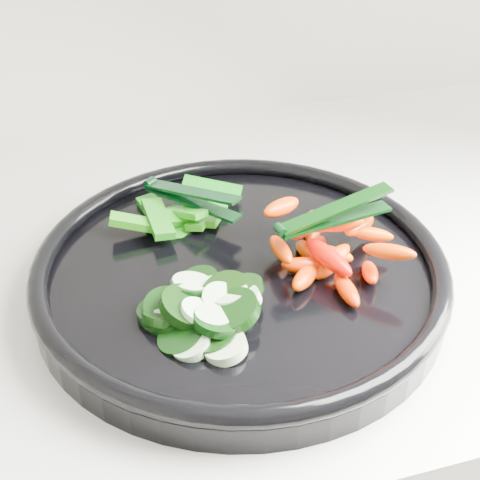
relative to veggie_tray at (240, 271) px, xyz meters
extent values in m
cylinder|color=black|center=(0.00, 0.00, -0.01)|extent=(0.43, 0.43, 0.02)
torus|color=black|center=(0.00, 0.00, 0.01)|extent=(0.44, 0.44, 0.02)
cylinder|color=black|center=(-0.07, -0.08, 0.01)|extent=(0.05, 0.05, 0.02)
cylinder|color=beige|center=(-0.07, -0.09, 0.01)|extent=(0.04, 0.04, 0.02)
cylinder|color=black|center=(-0.08, -0.05, 0.01)|extent=(0.05, 0.05, 0.03)
cylinder|color=#DAF3C2|center=(-0.06, -0.05, 0.01)|extent=(0.05, 0.05, 0.02)
cylinder|color=black|center=(-0.07, -0.05, 0.01)|extent=(0.05, 0.05, 0.03)
cylinder|color=beige|center=(-0.08, -0.05, 0.01)|extent=(0.04, 0.04, 0.02)
cylinder|color=black|center=(-0.05, -0.08, 0.01)|extent=(0.06, 0.06, 0.02)
cylinder|color=beige|center=(-0.04, -0.10, 0.01)|extent=(0.05, 0.05, 0.02)
cylinder|color=black|center=(-0.04, -0.02, 0.01)|extent=(0.05, 0.05, 0.02)
cylinder|color=beige|center=(-0.04, -0.03, 0.01)|extent=(0.04, 0.04, 0.02)
cylinder|color=black|center=(-0.08, -0.04, 0.01)|extent=(0.05, 0.05, 0.02)
cylinder|color=#DCF1C0|center=(-0.07, -0.05, 0.01)|extent=(0.04, 0.04, 0.01)
cylinder|color=black|center=(-0.06, -0.05, 0.01)|extent=(0.06, 0.06, 0.02)
cylinder|color=#D9F4C3|center=(-0.07, -0.05, 0.01)|extent=(0.04, 0.04, 0.01)
cylinder|color=black|center=(-0.07, -0.05, 0.01)|extent=(0.06, 0.06, 0.03)
cylinder|color=beige|center=(-0.08, -0.05, 0.01)|extent=(0.04, 0.04, 0.02)
cylinder|color=black|center=(-0.03, -0.07, 0.02)|extent=(0.06, 0.06, 0.03)
cylinder|color=beige|center=(-0.02, -0.06, 0.02)|extent=(0.05, 0.05, 0.02)
cylinder|color=black|center=(-0.05, -0.03, 0.02)|extent=(0.05, 0.05, 0.02)
cylinder|color=beige|center=(-0.05, -0.03, 0.02)|extent=(0.05, 0.05, 0.02)
cylinder|color=black|center=(-0.06, -0.06, 0.02)|extent=(0.06, 0.07, 0.03)
cylinder|color=#E4FCC9|center=(-0.05, -0.07, 0.02)|extent=(0.04, 0.04, 0.02)
cylinder|color=black|center=(-0.03, -0.05, 0.02)|extent=(0.05, 0.05, 0.03)
cylinder|color=beige|center=(-0.03, -0.05, 0.02)|extent=(0.04, 0.04, 0.02)
cylinder|color=black|center=(-0.01, -0.05, 0.02)|extent=(0.05, 0.05, 0.02)
cylinder|color=#D8F0C0|center=(-0.02, -0.05, 0.02)|extent=(0.04, 0.04, 0.02)
cylinder|color=black|center=(-0.04, -0.08, 0.02)|extent=(0.05, 0.05, 0.02)
cylinder|color=beige|center=(-0.04, -0.08, 0.02)|extent=(0.04, 0.04, 0.02)
ellipsoid|color=#ED3E00|center=(0.08, -0.03, 0.01)|extent=(0.05, 0.04, 0.03)
ellipsoid|color=red|center=(0.06, -0.02, 0.01)|extent=(0.05, 0.03, 0.02)
ellipsoid|color=#DA4A00|center=(0.08, -0.07, 0.01)|extent=(0.02, 0.04, 0.02)
ellipsoid|color=#FD5B00|center=(0.06, -0.01, 0.01)|extent=(0.02, 0.05, 0.03)
ellipsoid|color=#FF2D00|center=(0.10, -0.05, 0.01)|extent=(0.03, 0.05, 0.02)
ellipsoid|color=red|center=(0.07, 0.00, 0.01)|extent=(0.04, 0.04, 0.02)
ellipsoid|color=#F85700|center=(0.05, -0.04, 0.01)|extent=(0.04, 0.04, 0.02)
ellipsoid|color=#F25F00|center=(0.08, -0.01, 0.01)|extent=(0.05, 0.04, 0.02)
ellipsoid|color=#E83400|center=(0.08, 0.03, 0.01)|extent=(0.04, 0.05, 0.02)
ellipsoid|color=#DA4C00|center=(0.03, -0.01, 0.03)|extent=(0.02, 0.05, 0.02)
ellipsoid|color=#FB3100|center=(0.12, 0.00, 0.03)|extent=(0.05, 0.05, 0.03)
ellipsoid|color=red|center=(0.07, -0.04, 0.03)|extent=(0.04, 0.06, 0.02)
ellipsoid|color=#F62500|center=(0.06, 0.01, 0.03)|extent=(0.04, 0.04, 0.02)
ellipsoid|color=#E15400|center=(0.12, -0.01, 0.03)|extent=(0.04, 0.03, 0.02)
ellipsoid|color=#FA5D00|center=(0.09, -0.01, 0.04)|extent=(0.05, 0.03, 0.02)
ellipsoid|color=#FC4A00|center=(0.05, 0.03, 0.04)|extent=(0.05, 0.04, 0.02)
ellipsoid|color=#EE3700|center=(0.08, 0.00, 0.04)|extent=(0.05, 0.02, 0.02)
ellipsoid|color=#DD3900|center=(0.11, -0.06, 0.04)|extent=(0.05, 0.04, 0.02)
cube|color=#22740B|center=(-0.02, 0.08, 0.01)|extent=(0.04, 0.06, 0.02)
cube|color=#146F0A|center=(-0.02, 0.09, 0.01)|extent=(0.06, 0.03, 0.03)
cube|color=#0A6A11|center=(0.01, 0.11, 0.01)|extent=(0.03, 0.05, 0.02)
cube|color=#1D750B|center=(-0.02, 0.08, 0.01)|extent=(0.05, 0.04, 0.02)
cube|color=#186709|center=(-0.02, 0.09, 0.01)|extent=(0.07, 0.06, 0.03)
cube|color=#0D6A0A|center=(-0.06, 0.11, 0.01)|extent=(0.03, 0.06, 0.01)
cube|color=#16750B|center=(-0.06, 0.10, 0.01)|extent=(0.02, 0.06, 0.03)
cube|color=#14740B|center=(-0.03, 0.08, 0.02)|extent=(0.04, 0.05, 0.02)
cube|color=#116A0A|center=(-0.08, 0.08, 0.02)|extent=(0.05, 0.03, 0.02)
cube|color=#09660E|center=(-0.06, 0.08, 0.02)|extent=(0.02, 0.07, 0.01)
cube|color=#09650D|center=(0.00, 0.12, 0.02)|extent=(0.06, 0.04, 0.02)
cylinder|color=black|center=(0.03, -0.02, 0.05)|extent=(0.01, 0.01, 0.01)
cube|color=black|center=(0.08, -0.01, 0.05)|extent=(0.11, 0.03, 0.00)
cube|color=black|center=(0.08, -0.01, 0.06)|extent=(0.11, 0.03, 0.02)
cylinder|color=black|center=(-0.06, 0.13, 0.03)|extent=(0.01, 0.01, 0.01)
cube|color=black|center=(-0.02, 0.09, 0.02)|extent=(0.08, 0.10, 0.00)
cube|color=black|center=(-0.02, 0.09, 0.04)|extent=(0.08, 0.10, 0.02)
camera|label=1|loc=(-0.13, -0.46, 0.37)|focal=50.00mm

